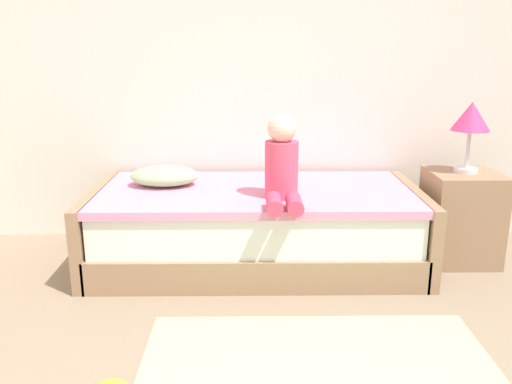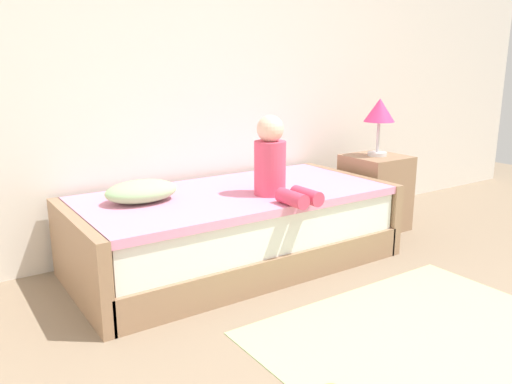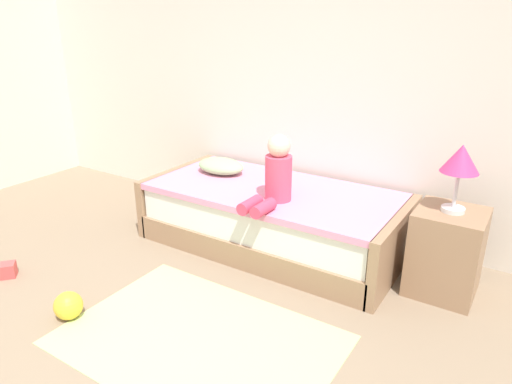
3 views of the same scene
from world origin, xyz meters
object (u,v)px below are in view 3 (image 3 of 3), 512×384
at_px(nightstand, 446,252).
at_px(child_figure, 275,175).
at_px(table_lamp, 461,162).
at_px(toy_block, 8,270).
at_px(pillow, 221,166).
at_px(bed, 272,217).
at_px(toy_ball, 68,306).

bearing_deg(nightstand, child_figure, -167.76).
xyz_separation_m(table_lamp, toy_block, (-2.72, -1.52, -0.88)).
height_order(table_lamp, pillow, table_lamp).
distance_m(bed, nightstand, 1.35).
distance_m(nightstand, toy_block, 3.13).
xyz_separation_m(toy_ball, toy_block, (-0.81, 0.08, -0.04)).
height_order(table_lamp, child_figure, table_lamp).
bearing_deg(table_lamp, pillow, 177.97).
bearing_deg(toy_block, child_figure, 39.70).
bearing_deg(pillow, bed, -9.56).
bearing_deg(table_lamp, nightstand, 0.00).
relative_size(child_figure, pillow, 1.16).
height_order(pillow, toy_ball, pillow).
distance_m(child_figure, pillow, 0.83).
bearing_deg(toy_ball, bed, 70.40).
bearing_deg(pillow, toy_ball, -88.81).
relative_size(nightstand, pillow, 1.36).
height_order(nightstand, child_figure, child_figure).
bearing_deg(toy_ball, table_lamp, 39.98).
bearing_deg(pillow, nightstand, -2.03).
bearing_deg(bed, nightstand, 1.32).
bearing_deg(bed, child_figure, -56.11).
relative_size(table_lamp, toy_ball, 2.50).
xyz_separation_m(child_figure, toy_block, (-1.52, -1.26, -0.65)).
bearing_deg(nightstand, toy_block, -150.73).
bearing_deg(pillow, child_figure, -23.74).
bearing_deg(toy_ball, toy_block, 174.59).
bearing_deg(bed, toy_ball, -109.60).
bearing_deg(table_lamp, toy_ball, -140.02).
height_order(child_figure, toy_block, child_figure).
height_order(table_lamp, toy_ball, table_lamp).
height_order(bed, table_lamp, table_lamp).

